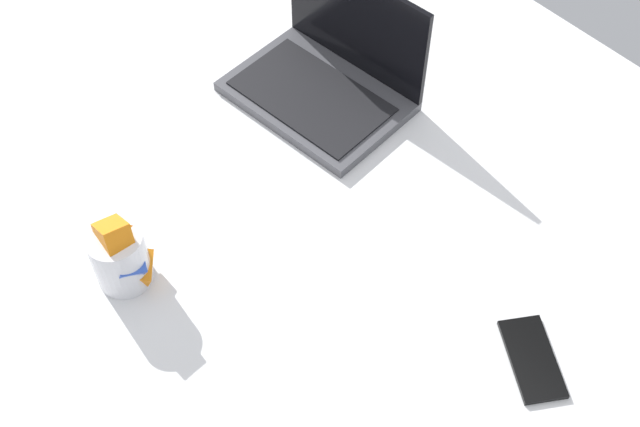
# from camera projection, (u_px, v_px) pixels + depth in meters

# --- Properties ---
(bed_mattress) EXTENTS (1.80, 1.40, 0.18)m
(bed_mattress) POSITION_uv_depth(u_px,v_px,m) (295.00, 206.00, 1.55)
(bed_mattress) COLOR white
(bed_mattress) RESTS_ON ground
(laptop) EXTENTS (0.35, 0.27, 0.23)m
(laptop) POSITION_uv_depth(u_px,v_px,m) (327.00, 75.00, 1.57)
(laptop) COLOR #4C4C51
(laptop) RESTS_ON bed_mattress
(snack_cup) EXTENTS (0.10, 0.10, 0.14)m
(snack_cup) POSITION_uv_depth(u_px,v_px,m) (121.00, 256.00, 1.31)
(snack_cup) COLOR silver
(snack_cup) RESTS_ON bed_mattress
(cell_phone) EXTENTS (0.15, 0.13, 0.01)m
(cell_phone) POSITION_uv_depth(u_px,v_px,m) (532.00, 359.00, 1.26)
(cell_phone) COLOR black
(cell_phone) RESTS_ON bed_mattress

